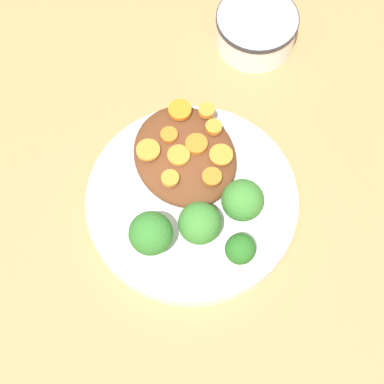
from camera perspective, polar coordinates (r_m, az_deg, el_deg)
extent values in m
plane|color=tan|center=(0.73, 0.00, -1.11)|extent=(4.00, 4.00, 0.00)
cylinder|color=white|center=(0.72, 0.00, -0.81)|extent=(0.24, 0.24, 0.02)
torus|color=white|center=(0.71, 0.00, -0.51)|extent=(0.24, 0.24, 0.01)
cylinder|color=white|center=(0.83, 5.71, 14.17)|extent=(0.10, 0.10, 0.05)
cylinder|color=#333338|center=(0.82, 5.85, 15.07)|extent=(0.10, 0.10, 0.01)
cylinder|color=white|center=(0.82, 5.80, 14.76)|extent=(0.08, 0.08, 0.01)
ellipsoid|color=brown|center=(0.72, -0.65, 3.27)|extent=(0.13, 0.11, 0.03)
cylinder|color=#759E51|center=(0.68, -3.56, -4.44)|extent=(0.01, 0.01, 0.02)
sphere|color=#337A2D|center=(0.66, -3.68, -3.69)|extent=(0.05, 0.05, 0.05)
cylinder|color=#759E51|center=(0.68, 0.65, -3.55)|extent=(0.02, 0.02, 0.02)
sphere|color=#3D8433|center=(0.66, 0.67, -2.79)|extent=(0.04, 0.04, 0.04)
cylinder|color=#7FA85B|center=(0.69, 4.38, -1.55)|extent=(0.02, 0.02, 0.02)
sphere|color=#3D8433|center=(0.67, 4.52, -0.74)|extent=(0.05, 0.05, 0.05)
cylinder|color=#7FA85B|center=(0.67, 4.20, -5.67)|extent=(0.01, 0.01, 0.02)
sphere|color=#286B23|center=(0.66, 4.33, -5.07)|extent=(0.03, 0.03, 0.03)
cylinder|color=orange|center=(0.70, 2.60, 3.31)|extent=(0.03, 0.03, 0.00)
cylinder|color=orange|center=(0.71, -2.17, 5.05)|extent=(0.02, 0.02, 0.01)
cylinder|color=orange|center=(0.70, -3.91, 3.74)|extent=(0.03, 0.03, 0.00)
cylinder|color=orange|center=(0.69, -1.54, 3.14)|extent=(0.02, 0.02, 0.00)
cylinder|color=orange|center=(0.68, 1.73, 1.51)|extent=(0.02, 0.02, 0.00)
cylinder|color=orange|center=(0.72, -1.09, 7.31)|extent=(0.03, 0.03, 0.01)
cylinder|color=orange|center=(0.68, -1.95, 1.22)|extent=(0.02, 0.02, 0.01)
cylinder|color=orange|center=(0.71, 1.94, 5.79)|extent=(0.02, 0.02, 0.01)
cylinder|color=orange|center=(0.72, 1.30, 7.24)|extent=(0.02, 0.02, 0.01)
cylinder|color=orange|center=(0.70, 0.40, 4.27)|extent=(0.02, 0.02, 0.01)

